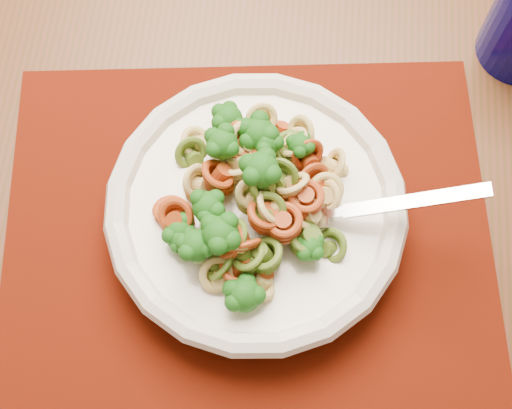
% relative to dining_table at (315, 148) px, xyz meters
% --- Properties ---
extents(dining_table, '(1.69, 1.40, 0.75)m').
position_rel_dining_table_xyz_m(dining_table, '(0.00, 0.00, 0.00)').
color(dining_table, '#542817').
rests_on(dining_table, ground).
extents(placemat, '(0.51, 0.47, 0.00)m').
position_rel_dining_table_xyz_m(placemat, '(-0.01, -0.14, 0.10)').
color(placemat, '#530F03').
rests_on(placemat, dining_table).
extents(pasta_bowl, '(0.24, 0.24, 0.05)m').
position_rel_dining_table_xyz_m(pasta_bowl, '(-0.00, -0.13, 0.13)').
color(pasta_bowl, white).
rests_on(pasta_bowl, placemat).
extents(pasta_broccoli_heap, '(0.21, 0.21, 0.06)m').
position_rel_dining_table_xyz_m(pasta_broccoli_heap, '(-0.00, -0.13, 0.15)').
color(pasta_broccoli_heap, '#EECF76').
rests_on(pasta_broccoli_heap, pasta_bowl).
extents(fork, '(0.17, 0.11, 0.08)m').
position_rel_dining_table_xyz_m(fork, '(0.04, -0.12, 0.15)').
color(fork, silver).
rests_on(fork, pasta_bowl).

